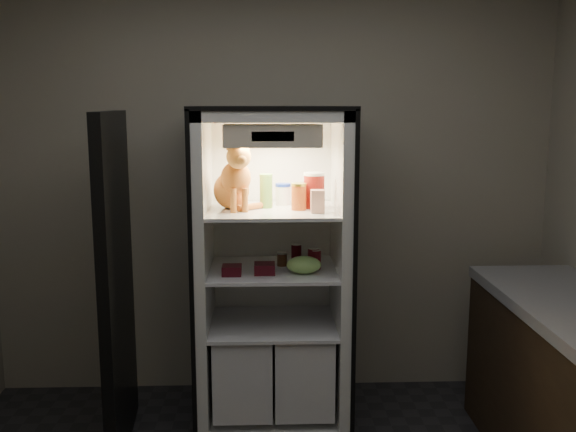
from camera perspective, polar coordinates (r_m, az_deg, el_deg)
name	(u,v)px	position (r m, az deg, el deg)	size (l,w,h in m)	color
room_shell	(276,178)	(2.33, -1.03, 3.38)	(3.60, 3.60, 3.60)	white
refrigerator	(273,290)	(3.85, -1.36, -6.56)	(0.90, 0.72, 1.88)	white
fridge_door	(117,287)	(3.60, -14.99, -6.08)	(0.13, 0.87, 1.85)	black
tabby_cat	(234,183)	(3.67, -4.82, 2.98)	(0.38, 0.41, 0.41)	#BA5617
parmesan_shaker	(266,191)	(3.72, -1.96, 2.25)	(0.08, 0.08, 0.20)	green
mayo_tub	(283,194)	(3.83, -0.44, 1.96)	(0.09, 0.09, 0.13)	white
salsa_jar	(299,197)	(3.64, 0.96, 1.74)	(0.09, 0.09, 0.15)	maroon
pepper_jar	(314,190)	(3.71, 2.34, 2.29)	(0.12, 0.12, 0.21)	maroon
cream_carton	(318,201)	(3.56, 2.65, 1.31)	(0.07, 0.07, 0.13)	white
soda_can_a	(296,253)	(3.87, 0.74, -3.33)	(0.06, 0.06, 0.11)	black
soda_can_b	(313,258)	(3.74, 2.27, -3.77)	(0.07, 0.07, 0.12)	black
soda_can_c	(316,259)	(3.73, 2.48, -3.86)	(0.06, 0.06, 0.11)	black
condiment_jar	(282,259)	(3.80, -0.54, -3.84)	(0.06, 0.06, 0.08)	#532D17
grape_bag	(304,265)	(3.63, 1.42, -4.36)	(0.20, 0.14, 0.10)	#83BC57
berry_box_left	(232,270)	(3.62, -5.01, -4.82)	(0.11, 0.11, 0.05)	#4C0C13
berry_box_right	(265,269)	(3.63, -2.09, -4.69)	(0.12, 0.12, 0.06)	#4C0C13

